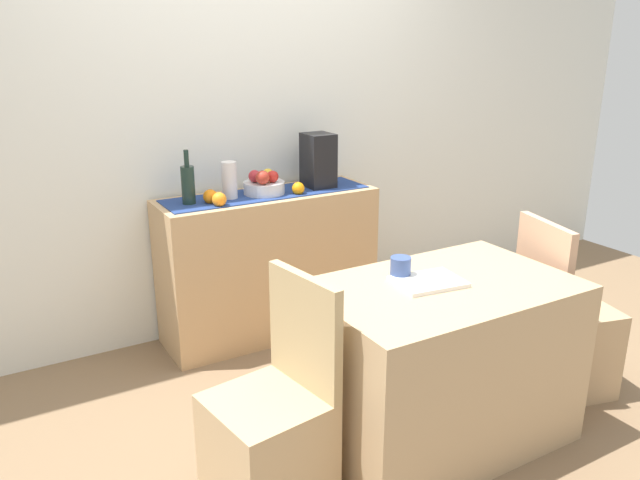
# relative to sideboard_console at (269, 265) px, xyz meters

# --- Properties ---
(ground_plane) EXTENTS (6.40, 6.40, 0.02)m
(ground_plane) POSITION_rel_sideboard_console_xyz_m (0.00, -0.92, -0.44)
(ground_plane) COLOR #826649
(ground_plane) RESTS_ON ground
(room_wall_rear) EXTENTS (6.40, 0.06, 2.70)m
(room_wall_rear) POSITION_rel_sideboard_console_xyz_m (0.00, 0.26, 0.92)
(room_wall_rear) COLOR silver
(room_wall_rear) RESTS_ON ground
(sideboard_console) EXTENTS (1.27, 0.42, 0.86)m
(sideboard_console) POSITION_rel_sideboard_console_xyz_m (0.00, 0.00, 0.00)
(sideboard_console) COLOR tan
(sideboard_console) RESTS_ON ground
(table_runner) EXTENTS (1.20, 0.32, 0.01)m
(table_runner) POSITION_rel_sideboard_console_xyz_m (0.00, 0.00, 0.43)
(table_runner) COLOR navy
(table_runner) RESTS_ON sideboard_console
(fruit_bowl) EXTENTS (0.23, 0.23, 0.07)m
(fruit_bowl) POSITION_rel_sideboard_console_xyz_m (-0.01, 0.00, 0.47)
(fruit_bowl) COLOR silver
(fruit_bowl) RESTS_ON table_runner
(apple_upper) EXTENTS (0.07, 0.07, 0.07)m
(apple_upper) POSITION_rel_sideboard_console_xyz_m (-0.07, 0.01, 0.54)
(apple_upper) COLOR #A6272E
(apple_upper) RESTS_ON fruit_bowl
(apple_right) EXTENTS (0.07, 0.07, 0.07)m
(apple_right) POSITION_rel_sideboard_console_xyz_m (0.03, 0.04, 0.54)
(apple_right) COLOR gold
(apple_right) RESTS_ON fruit_bowl
(apple_left) EXTENTS (0.07, 0.07, 0.07)m
(apple_left) POSITION_rel_sideboard_console_xyz_m (0.02, -0.04, 0.54)
(apple_left) COLOR red
(apple_left) RESTS_ON fruit_bowl
(apple_rear) EXTENTS (0.08, 0.08, 0.08)m
(apple_rear) POSITION_rel_sideboard_console_xyz_m (-0.05, -0.06, 0.55)
(apple_rear) COLOR #AA3022
(apple_rear) RESTS_ON fruit_bowl
(wine_bottle) EXTENTS (0.07, 0.07, 0.30)m
(wine_bottle) POSITION_rel_sideboard_console_xyz_m (-0.46, -0.00, 0.54)
(wine_bottle) COLOR #1C2F27
(wine_bottle) RESTS_ON sideboard_console
(coffee_maker) EXTENTS (0.16, 0.18, 0.32)m
(coffee_maker) POSITION_rel_sideboard_console_xyz_m (0.34, 0.00, 0.59)
(coffee_maker) COLOR black
(coffee_maker) RESTS_ON sideboard_console
(ceramic_vase) EXTENTS (0.08, 0.08, 0.21)m
(ceramic_vase) POSITION_rel_sideboard_console_xyz_m (-0.22, 0.00, 0.54)
(ceramic_vase) COLOR silver
(ceramic_vase) RESTS_ON sideboard_console
(orange_loose_end) EXTENTS (0.08, 0.08, 0.08)m
(orange_loose_end) POSITION_rel_sideboard_console_xyz_m (-0.35, -0.04, 0.47)
(orange_loose_end) COLOR orange
(orange_loose_end) RESTS_ON sideboard_console
(orange_loose_mid) EXTENTS (0.07, 0.07, 0.07)m
(orange_loose_mid) POSITION_rel_sideboard_console_xyz_m (0.15, -0.10, 0.47)
(orange_loose_mid) COLOR orange
(orange_loose_mid) RESTS_ON sideboard_console
(orange_loose_far) EXTENTS (0.08, 0.08, 0.08)m
(orange_loose_far) POSITION_rel_sideboard_console_xyz_m (-0.33, -0.12, 0.47)
(orange_loose_far) COLOR orange
(orange_loose_far) RESTS_ON sideboard_console
(dining_table) EXTENTS (1.10, 0.71, 0.74)m
(dining_table) POSITION_rel_sideboard_console_xyz_m (0.18, -1.33, -0.06)
(dining_table) COLOR tan
(dining_table) RESTS_ON ground
(open_book) EXTENTS (0.30, 0.24, 0.02)m
(open_book) POSITION_rel_sideboard_console_xyz_m (0.12, -1.30, 0.32)
(open_book) COLOR white
(open_book) RESTS_ON dining_table
(coffee_cup) EXTENTS (0.09, 0.09, 0.09)m
(coffee_cup) POSITION_rel_sideboard_console_xyz_m (0.06, -1.19, 0.36)
(coffee_cup) COLOR #374E8A
(coffee_cup) RESTS_ON dining_table
(chair_near_window) EXTENTS (0.45, 0.45, 0.90)m
(chair_near_window) POSITION_rel_sideboard_console_xyz_m (-0.64, -1.33, -0.17)
(chair_near_window) COLOR tan
(chair_near_window) RESTS_ON ground
(chair_by_corner) EXTENTS (0.49, 0.49, 0.90)m
(chair_by_corner) POSITION_rel_sideboard_console_xyz_m (0.99, -1.33, -0.17)
(chair_by_corner) COLOR tan
(chair_by_corner) RESTS_ON ground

